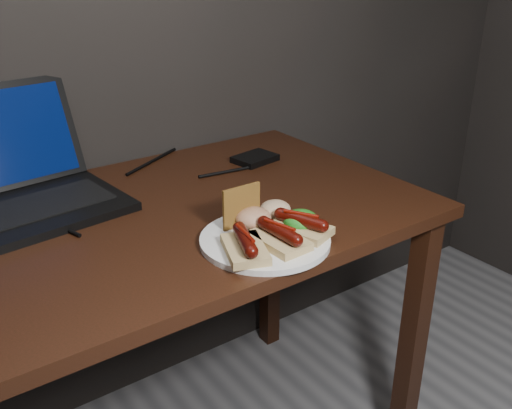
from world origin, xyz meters
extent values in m
cube|color=#35160D|center=(0.00, 1.38, 0.73)|extent=(1.40, 0.70, 0.03)
cube|color=#35160D|center=(0.65, 1.08, 0.36)|extent=(0.05, 0.05, 0.72)
cube|color=#35160D|center=(0.65, 1.68, 0.36)|extent=(0.05, 0.05, 0.72)
cube|color=black|center=(-0.08, 1.53, 0.76)|extent=(0.38, 0.29, 0.02)
cube|color=black|center=(-0.08, 1.53, 0.77)|extent=(0.31, 0.17, 0.00)
cube|color=black|center=(-0.10, 1.70, 0.88)|extent=(0.36, 0.13, 0.23)
cube|color=#061642|center=(-0.10, 1.70, 0.88)|extent=(0.32, 0.11, 0.20)
cube|color=black|center=(0.48, 1.53, 0.76)|extent=(0.12, 0.10, 0.02)
cylinder|color=black|center=(-0.08, 1.46, 0.75)|extent=(0.06, 0.17, 0.01)
cylinder|color=black|center=(0.25, 1.68, 0.75)|extent=(0.20, 0.11, 0.01)
cylinder|color=black|center=(0.37, 1.50, 0.75)|extent=(0.14, 0.03, 0.01)
cylinder|color=white|center=(0.23, 1.14, 0.76)|extent=(0.26, 0.26, 0.01)
cube|color=#DFBF83|center=(0.17, 1.11, 0.77)|extent=(0.11, 0.13, 0.02)
cylinder|color=#540B05|center=(0.17, 1.11, 0.79)|extent=(0.06, 0.10, 0.02)
sphere|color=#540B05|center=(0.15, 1.07, 0.79)|extent=(0.03, 0.02, 0.02)
sphere|color=#540B05|center=(0.18, 1.16, 0.79)|extent=(0.03, 0.02, 0.02)
cylinder|color=#5E0C04|center=(0.17, 1.11, 0.80)|extent=(0.02, 0.07, 0.01)
cube|color=#DFBF83|center=(0.24, 1.10, 0.77)|extent=(0.08, 0.12, 0.02)
cylinder|color=#540B05|center=(0.24, 1.10, 0.79)|extent=(0.03, 0.10, 0.02)
sphere|color=#540B05|center=(0.24, 1.06, 0.79)|extent=(0.02, 0.02, 0.02)
sphere|color=#540B05|center=(0.23, 1.15, 0.79)|extent=(0.03, 0.02, 0.02)
cylinder|color=#5E0C04|center=(0.24, 1.10, 0.80)|extent=(0.02, 0.07, 0.01)
cube|color=#DFBF83|center=(0.30, 1.12, 0.77)|extent=(0.10, 0.13, 0.02)
cylinder|color=#540B05|center=(0.30, 1.12, 0.79)|extent=(0.05, 0.10, 0.02)
sphere|color=#540B05|center=(0.32, 1.07, 0.79)|extent=(0.03, 0.02, 0.02)
sphere|color=#540B05|center=(0.28, 1.16, 0.79)|extent=(0.03, 0.02, 0.02)
cylinder|color=#5E0C04|center=(0.30, 1.12, 0.80)|extent=(0.04, 0.06, 0.01)
cube|color=olive|center=(0.22, 1.21, 0.80)|extent=(0.08, 0.01, 0.08)
ellipsoid|color=#135C12|center=(0.31, 1.13, 0.78)|extent=(0.07, 0.07, 0.04)
ellipsoid|color=maroon|center=(0.24, 1.19, 0.78)|extent=(0.07, 0.07, 0.04)
ellipsoid|color=beige|center=(0.30, 1.20, 0.78)|extent=(0.06, 0.06, 0.04)
camera|label=1|loc=(-0.34, 0.36, 1.27)|focal=40.00mm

